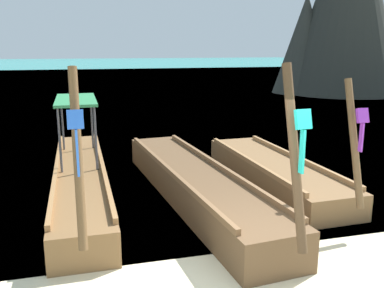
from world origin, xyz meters
The scene contains 4 objects.
sea_water centered at (0.00, 61.30, 0.00)m, with size 120.00×120.00×0.00m, color teal.
longtail_boat_blue_ribbon centered at (-2.15, 4.67, 0.35)m, with size 1.10×7.38×2.90m.
longtail_boat_turquoise_ribbon centered at (0.16, 3.66, 0.34)m, with size 1.80×7.29×2.95m.
longtail_boat_violet_ribbon centered at (2.25, 4.26, 0.28)m, with size 1.45×5.72×2.63m.
Camera 1 is at (-2.03, -4.36, 3.12)m, focal length 39.21 mm.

